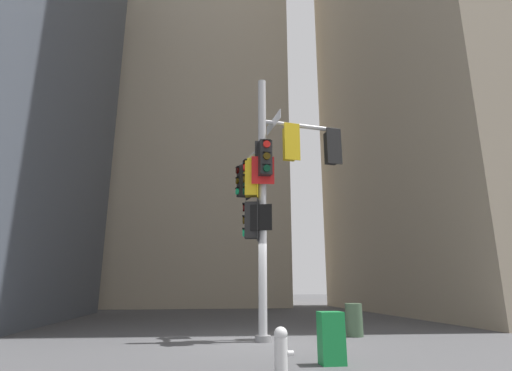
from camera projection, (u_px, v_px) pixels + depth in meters
name	position (u px, v px, depth m)	size (l,w,h in m)	color
ground	(263.00, 342.00, 10.03)	(120.00, 120.00, 0.00)	#474749
building_mid_block	(195.00, 87.00, 36.18)	(14.32, 14.32, 38.44)	tan
signal_pole_assembly	(268.00, 180.00, 11.43)	(3.10, 2.62, 7.41)	#B2B2B5
fire_hydrant	(281.00, 349.00, 6.48)	(0.33, 0.23, 0.73)	silver
newspaper_box	(331.00, 338.00, 7.20)	(0.45, 0.36, 0.92)	#198C3F
trash_bin	(354.00, 320.00, 11.20)	(0.48, 0.48, 0.90)	#3F593F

